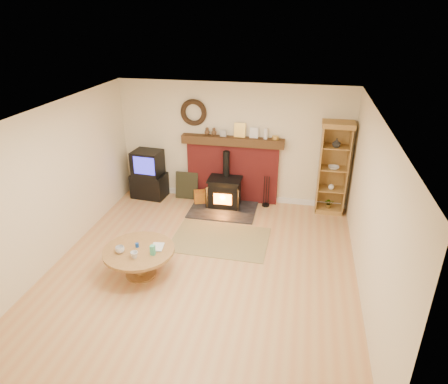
% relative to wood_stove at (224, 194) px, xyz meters
% --- Properties ---
extents(ground, '(5.50, 5.50, 0.00)m').
position_rel_wood_stove_xyz_m(ground, '(0.09, -2.27, -0.32)').
color(ground, tan).
rests_on(ground, ground).
extents(room_shell, '(5.02, 5.52, 2.61)m').
position_rel_wood_stove_xyz_m(room_shell, '(0.08, -2.17, 1.40)').
color(room_shell, beige).
rests_on(room_shell, ground).
extents(chimney_breast, '(2.20, 0.22, 1.78)m').
position_rel_wood_stove_xyz_m(chimney_breast, '(0.10, 0.40, 0.48)').
color(chimney_breast, maroon).
rests_on(chimney_breast, ground).
extents(wood_stove, '(1.40, 1.00, 1.22)m').
position_rel_wood_stove_xyz_m(wood_stove, '(0.00, 0.00, 0.00)').
color(wood_stove, black).
rests_on(wood_stove, ground).
extents(area_rug, '(1.80, 1.25, 0.01)m').
position_rel_wood_stove_xyz_m(area_rug, '(0.19, -1.35, -0.31)').
color(area_rug, brown).
rests_on(area_rug, ground).
extents(tv_unit, '(0.79, 0.59, 1.09)m').
position_rel_wood_stove_xyz_m(tv_unit, '(-1.79, 0.20, 0.21)').
color(tv_unit, black).
rests_on(tv_unit, ground).
extents(curio_cabinet, '(0.63, 0.45, 1.95)m').
position_rel_wood_stove_xyz_m(curio_cabinet, '(2.22, 0.29, 0.66)').
color(curio_cabinet, olive).
rests_on(curio_cabinet, ground).
extents(firelog_box, '(0.49, 0.39, 0.27)m').
position_rel_wood_stove_xyz_m(firelog_box, '(-0.50, 0.13, -0.18)').
color(firelog_box, gold).
rests_on(firelog_box, ground).
extents(leaning_painting, '(0.51, 0.14, 0.61)m').
position_rel_wood_stove_xyz_m(leaning_painting, '(-0.93, 0.28, -0.01)').
color(leaning_painting, black).
rests_on(leaning_painting, ground).
extents(fire_tools, '(0.16, 0.16, 0.70)m').
position_rel_wood_stove_xyz_m(fire_tools, '(0.88, 0.23, -0.18)').
color(fire_tools, black).
rests_on(fire_tools, ground).
extents(coffee_table, '(1.13, 1.13, 0.64)m').
position_rel_wood_stove_xyz_m(coffee_table, '(-0.85, -2.66, 0.07)').
color(coffee_table, brown).
rests_on(coffee_table, ground).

